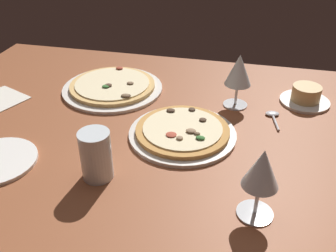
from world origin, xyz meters
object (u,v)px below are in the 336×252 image
water_glass (96,158)px  spoon (273,116)px  pizza_side (113,87)px  pizza_main (183,132)px  wine_glass_far (262,171)px  ramekin_on_saucer (306,96)px  wine_glass_near (239,71)px

water_glass → spoon: (39.64, 36.14, -4.83)cm
pizza_side → spoon: size_ratio=3.11×
pizza_main → wine_glass_far: bearing=-51.4°
ramekin_on_saucer → pizza_main: bearing=-141.5°
pizza_side → spoon: pizza_side is taller
pizza_side → water_glass: (11.80, -42.28, 4.11)cm
spoon → water_glass: bearing=-137.6°
pizza_main → spoon: 28.32cm
spoon → pizza_side: bearing=173.2°
water_glass → spoon: 53.86cm
pizza_main → pizza_side: size_ratio=0.89×
pizza_side → water_glass: water_glass is taller
wine_glass_far → ramekin_on_saucer: bearing=75.4°
water_glass → pizza_side: bearing=105.6°
ramekin_on_saucer → wine_glass_near: bearing=-162.5°
water_glass → spoon: size_ratio=1.13×
wine_glass_far → spoon: size_ratio=1.53×
pizza_side → wine_glass_near: size_ratio=1.99×
pizza_side → spoon: (51.45, -6.14, -0.72)cm
pizza_main → spoon: pizza_main is taller
pizza_main → pizza_side: (-27.57, 21.35, -0.01)cm
pizza_main → wine_glass_far: (20.01, -25.06, 9.96)cm
ramekin_on_saucer → water_glass: size_ratio=1.27×
wine_glass_near → water_glass: size_ratio=1.38×
wine_glass_near → spoon: size_ratio=1.57×
pizza_side → ramekin_on_saucer: 61.24cm
wine_glass_far → water_glass: size_ratio=1.35×
water_glass → wine_glass_near: bearing=55.3°
wine_glass_near → spoon: 16.34cm
pizza_side → wine_glass_far: size_ratio=2.03×
wine_glass_near → water_glass: wine_glass_near is taller
water_glass → pizza_main: bearing=53.0°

